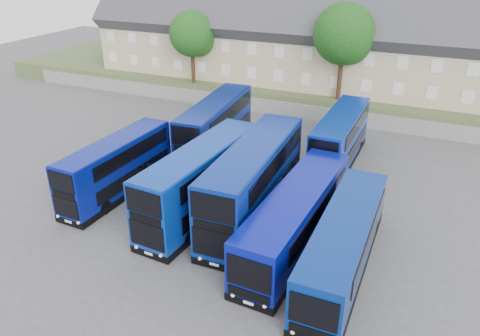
% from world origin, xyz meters
% --- Properties ---
extents(ground, '(120.00, 120.00, 0.00)m').
position_xyz_m(ground, '(0.00, 0.00, 0.00)').
color(ground, '#4B4A50').
rests_on(ground, ground).
extents(retaining_wall, '(70.00, 0.40, 1.50)m').
position_xyz_m(retaining_wall, '(0.00, 24.00, 0.75)').
color(retaining_wall, slate).
rests_on(retaining_wall, ground).
extents(earth_bank, '(80.00, 20.00, 2.00)m').
position_xyz_m(earth_bank, '(0.00, 34.00, 1.00)').
color(earth_bank, '#4C5932').
rests_on(earth_bank, ground).
extents(terrace_row, '(48.00, 10.40, 11.20)m').
position_xyz_m(terrace_row, '(-3.00, 30.00, 6.60)').
color(terrace_row, tan).
rests_on(terrace_row, earth_bank).
extents(dd_front_left, '(2.68, 9.98, 3.93)m').
position_xyz_m(dd_front_left, '(-8.37, 3.87, 1.93)').
color(dd_front_left, navy).
rests_on(dd_front_left, ground).
extents(dd_front_mid, '(3.43, 11.58, 4.54)m').
position_xyz_m(dd_front_mid, '(-1.72, 3.87, 2.23)').
color(dd_front_mid, '#082F98').
rests_on(dd_front_mid, ground).
extents(dd_front_right, '(3.24, 12.32, 4.86)m').
position_xyz_m(dd_front_right, '(1.45, 4.89, 2.39)').
color(dd_front_right, navy).
rests_on(dd_front_right, ground).
extents(dd_rear_left, '(3.37, 11.25, 4.41)m').
position_xyz_m(dd_rear_left, '(-5.32, 13.02, 2.17)').
color(dd_rear_left, navy).
rests_on(dd_rear_left, ground).
extents(dd_rear_right, '(2.49, 10.49, 4.16)m').
position_xyz_m(dd_rear_right, '(4.65, 14.82, 2.04)').
color(dd_rear_right, '#08279E').
rests_on(dd_rear_right, ground).
extents(coach_east_a, '(3.26, 12.69, 3.44)m').
position_xyz_m(coach_east_a, '(4.84, 3.06, 1.69)').
color(coach_east_a, '#071192').
rests_on(coach_east_a, ground).
extents(coach_east_b, '(2.53, 11.94, 3.26)m').
position_xyz_m(coach_east_b, '(7.94, 1.68, 1.60)').
color(coach_east_b, navy).
rests_on(coach_east_b, ground).
extents(tree_west, '(4.80, 4.80, 7.65)m').
position_xyz_m(tree_west, '(-13.85, 25.10, 7.05)').
color(tree_west, '#382314').
rests_on(tree_west, earth_bank).
extents(tree_mid, '(5.76, 5.76, 9.18)m').
position_xyz_m(tree_mid, '(2.15, 25.60, 8.07)').
color(tree_mid, '#382314').
rests_on(tree_mid, earth_bank).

